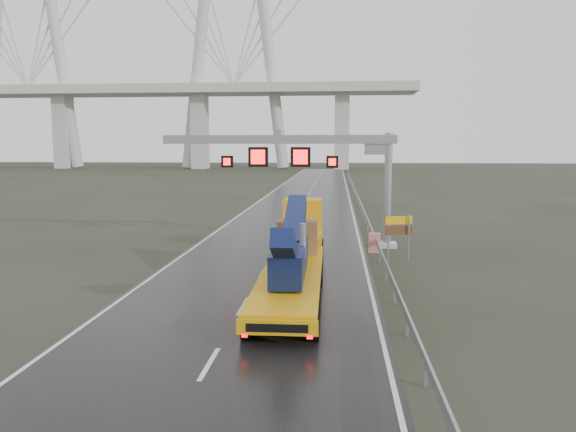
# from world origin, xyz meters

# --- Properties ---
(ground) EXTENTS (400.00, 400.00, 0.00)m
(ground) POSITION_xyz_m (0.00, 0.00, 0.00)
(ground) COLOR #272B1E
(ground) RESTS_ON ground
(road) EXTENTS (11.00, 200.00, 0.02)m
(road) POSITION_xyz_m (0.00, 40.00, 0.01)
(road) COLOR black
(road) RESTS_ON ground
(guardrail) EXTENTS (0.20, 140.00, 1.40)m
(guardrail) POSITION_xyz_m (6.10, 30.00, 0.70)
(guardrail) COLOR gray
(guardrail) RESTS_ON ground
(sign_gantry) EXTENTS (14.90, 1.20, 7.42)m
(sign_gantry) POSITION_xyz_m (2.10, 17.99, 5.61)
(sign_gantry) COLOR #B6B6B1
(sign_gantry) RESTS_ON ground
(heavy_haul_truck) EXTENTS (2.68, 17.01, 3.99)m
(heavy_haul_truck) POSITION_xyz_m (1.77, 9.18, 1.54)
(heavy_haul_truck) COLOR orange
(heavy_haul_truck) RESTS_ON ground
(exit_sign_pair) EXTENTS (1.50, 0.48, 2.64)m
(exit_sign_pair) POSITION_xyz_m (7.10, 13.17, 1.84)
(exit_sign_pair) COLOR gray
(exit_sign_pair) RESTS_ON ground
(striped_barrier) EXTENTS (0.74, 0.44, 1.19)m
(striped_barrier) POSITION_xyz_m (6.00, 16.03, 0.60)
(striped_barrier) COLOR red
(striped_barrier) RESTS_ON ground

